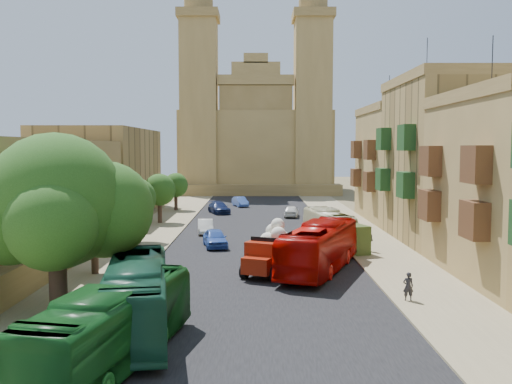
{
  "coord_description": "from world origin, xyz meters",
  "views": [
    {
      "loc": [
        -0.03,
        -22.86,
        7.81
      ],
      "look_at": [
        0.0,
        26.0,
        4.0
      ],
      "focal_mm": 40.0,
      "sensor_mm": 36.0,
      "label": 1
    }
  ],
  "objects_px": {
    "street_tree_d": "(176,185)",
    "bus_green_south": "(113,326)",
    "car_dkblue": "(219,208)",
    "car_white_b": "(291,211)",
    "pedestrian_c": "(369,239)",
    "olive_pickup": "(341,237)",
    "car_blue_b": "(240,202)",
    "street_tree_a": "(94,220)",
    "bus_cream_east": "(328,225)",
    "red_truck": "(273,250)",
    "street_tree_c": "(160,190)",
    "car_blue_a": "(215,238)",
    "car_white_a": "(205,227)",
    "pedestrian_a": "(408,286)",
    "ficus_tree": "(58,206)",
    "bus_green_north": "(136,296)",
    "car_cream": "(280,241)",
    "street_tree_b": "(135,199)",
    "bus_red_east": "(320,248)",
    "church": "(256,138)"
  },
  "relations": [
    {
      "from": "bus_green_south",
      "to": "car_cream",
      "type": "height_order",
      "value": "bus_green_south"
    },
    {
      "from": "bus_cream_east",
      "to": "car_blue_b",
      "type": "bearing_deg",
      "value": -82.73
    },
    {
      "from": "bus_green_south",
      "to": "pedestrian_a",
      "type": "xyz_separation_m",
      "value": [
        12.93,
        8.63,
        -0.7
      ]
    },
    {
      "from": "street_tree_d",
      "to": "bus_green_south",
      "type": "height_order",
      "value": "street_tree_d"
    },
    {
      "from": "street_tree_a",
      "to": "ficus_tree",
      "type": "bearing_deg",
      "value": -85.88
    },
    {
      "from": "car_cream",
      "to": "car_dkblue",
      "type": "xyz_separation_m",
      "value": [
        -6.27,
        23.78,
        0.03
      ]
    },
    {
      "from": "olive_pickup",
      "to": "car_white_b",
      "type": "relative_size",
      "value": 1.45
    },
    {
      "from": "street_tree_a",
      "to": "car_white_a",
      "type": "bearing_deg",
      "value": 72.09
    },
    {
      "from": "red_truck",
      "to": "car_blue_a",
      "type": "xyz_separation_m",
      "value": [
        -4.25,
        9.2,
        -0.76
      ]
    },
    {
      "from": "car_blue_b",
      "to": "pedestrian_a",
      "type": "distance_m",
      "value": 47.75
    },
    {
      "from": "car_cream",
      "to": "car_white_b",
      "type": "relative_size",
      "value": 1.21
    },
    {
      "from": "red_truck",
      "to": "olive_pickup",
      "type": "bearing_deg",
      "value": 55.02
    },
    {
      "from": "street_tree_d",
      "to": "pedestrian_c",
      "type": "height_order",
      "value": "street_tree_d"
    },
    {
      "from": "bus_green_north",
      "to": "car_dkblue",
      "type": "distance_m",
      "value": 43.53
    },
    {
      "from": "bus_red_east",
      "to": "car_blue_a",
      "type": "xyz_separation_m",
      "value": [
        -7.22,
        8.85,
        -0.82
      ]
    },
    {
      "from": "street_tree_d",
      "to": "olive_pickup",
      "type": "xyz_separation_m",
      "value": [
        16.44,
        -28.0,
        -2.09
      ]
    },
    {
      "from": "street_tree_d",
      "to": "car_blue_a",
      "type": "xyz_separation_m",
      "value": [
        6.78,
        -26.54,
        -2.41
      ]
    },
    {
      "from": "car_white_a",
      "to": "pedestrian_c",
      "type": "distance_m",
      "value": 15.94
    },
    {
      "from": "street_tree_c",
      "to": "bus_green_north",
      "type": "xyz_separation_m",
      "value": [
        4.86,
        -35.0,
        -1.92
      ]
    },
    {
      "from": "car_dkblue",
      "to": "bus_green_north",
      "type": "bearing_deg",
      "value": -109.39
    },
    {
      "from": "car_blue_b",
      "to": "street_tree_a",
      "type": "bearing_deg",
      "value": -118.66
    },
    {
      "from": "car_cream",
      "to": "pedestrian_c",
      "type": "xyz_separation_m",
      "value": [
        6.6,
        -1.16,
        0.28
      ]
    },
    {
      "from": "pedestrian_c",
      "to": "bus_cream_east",
      "type": "bearing_deg",
      "value": -175.91
    },
    {
      "from": "car_blue_b",
      "to": "bus_green_north",
      "type": "bearing_deg",
      "value": -110.99
    },
    {
      "from": "pedestrian_c",
      "to": "bus_red_east",
      "type": "bearing_deg",
      "value": -51.4
    },
    {
      "from": "street_tree_a",
      "to": "street_tree_b",
      "type": "height_order",
      "value": "street_tree_b"
    },
    {
      "from": "street_tree_c",
      "to": "street_tree_b",
      "type": "bearing_deg",
      "value": -90.0
    },
    {
      "from": "olive_pickup",
      "to": "pedestrian_c",
      "type": "relative_size",
      "value": 3.0
    },
    {
      "from": "bus_red_east",
      "to": "car_white_a",
      "type": "bearing_deg",
      "value": -40.86
    },
    {
      "from": "car_blue_b",
      "to": "ficus_tree",
      "type": "bearing_deg",
      "value": -116.21
    },
    {
      "from": "street_tree_d",
      "to": "car_blue_a",
      "type": "distance_m",
      "value": 27.5
    },
    {
      "from": "ficus_tree",
      "to": "car_blue_b",
      "type": "bearing_deg",
      "value": 81.38
    },
    {
      "from": "bus_green_south",
      "to": "car_white_b",
      "type": "bearing_deg",
      "value": 90.24
    },
    {
      "from": "car_dkblue",
      "to": "car_white_b",
      "type": "distance_m",
      "value": 9.1
    },
    {
      "from": "car_cream",
      "to": "pedestrian_a",
      "type": "xyz_separation_m",
      "value": [
        5.89,
        -14.99,
        0.1
      ]
    },
    {
      "from": "street_tree_b",
      "to": "car_dkblue",
      "type": "bearing_deg",
      "value": 74.73
    },
    {
      "from": "street_tree_d",
      "to": "bus_green_south",
      "type": "xyz_separation_m",
      "value": [
        4.84,
        -50.88,
        -1.68
      ]
    },
    {
      "from": "street_tree_c",
      "to": "car_dkblue",
      "type": "relative_size",
      "value": 1.1
    },
    {
      "from": "car_blue_a",
      "to": "street_tree_a",
      "type": "bearing_deg",
      "value": -136.56
    },
    {
      "from": "bus_cream_east",
      "to": "church",
      "type": "bearing_deg",
      "value": -92.92
    },
    {
      "from": "street_tree_d",
      "to": "car_blue_b",
      "type": "height_order",
      "value": "street_tree_d"
    },
    {
      "from": "street_tree_b",
      "to": "bus_green_south",
      "type": "xyz_separation_m",
      "value": [
        4.84,
        -26.88,
        -2.14
      ]
    },
    {
      "from": "ficus_tree",
      "to": "bus_green_north",
      "type": "height_order",
      "value": "ficus_tree"
    },
    {
      "from": "pedestrian_a",
      "to": "car_white_b",
      "type": "bearing_deg",
      "value": -82.41
    },
    {
      "from": "red_truck",
      "to": "street_tree_c",
      "type": "bearing_deg",
      "value": 114.93
    },
    {
      "from": "red_truck",
      "to": "bus_red_east",
      "type": "xyz_separation_m",
      "value": [
        2.97,
        0.35,
        0.07
      ]
    },
    {
      "from": "street_tree_c",
      "to": "pedestrian_c",
      "type": "bearing_deg",
      "value": -41.64
    },
    {
      "from": "church",
      "to": "car_dkblue",
      "type": "xyz_separation_m",
      "value": [
        -4.4,
        -34.09,
        -8.84
      ]
    },
    {
      "from": "car_white_a",
      "to": "car_cream",
      "type": "relative_size",
      "value": 0.83
    },
    {
      "from": "street_tree_d",
      "to": "olive_pickup",
      "type": "distance_m",
      "value": 32.54
    }
  ]
}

